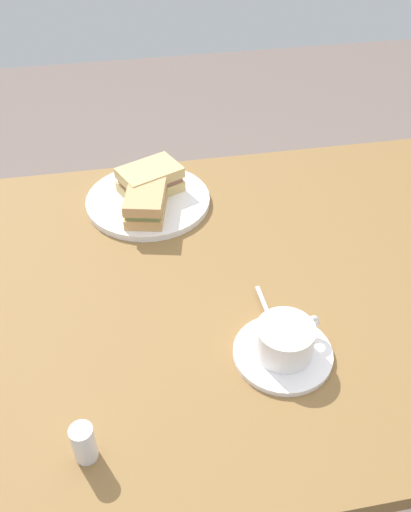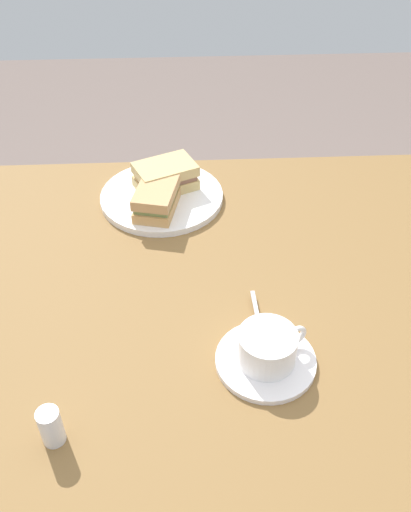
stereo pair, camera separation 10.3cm
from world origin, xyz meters
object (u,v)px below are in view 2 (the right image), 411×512
(sandwich_back, at_px, (157,197))
(dining_table, at_px, (238,323))
(sandwich_plate, at_px, (162,197))
(salt_shaker, at_px, (51,427))
(coffee_cup, at_px, (268,346))
(sandwich_front, at_px, (165,176))
(coffee_saucer, at_px, (266,361))
(spoon, at_px, (258,319))

(sandwich_back, bearing_deg, dining_table, -56.17)
(dining_table, bearing_deg, sandwich_plate, 117.61)
(salt_shaker, bearing_deg, coffee_cup, 20.71)
(sandwich_front, height_order, sandwich_back, sandwich_front)
(coffee_saucer, height_order, coffee_cup, coffee_cup)
(sandwich_front, xyz_separation_m, coffee_saucer, (0.16, -0.47, -0.04))
(sandwich_back, bearing_deg, sandwich_plate, 81.66)
(sandwich_plate, bearing_deg, sandwich_front, 69.76)
(coffee_saucer, bearing_deg, sandwich_back, 113.35)
(sandwich_back, distance_m, coffee_saucer, 0.44)
(sandwich_plate, xyz_separation_m, sandwich_front, (0.01, 0.03, 0.04))
(sandwich_front, relative_size, salt_shaker, 2.36)
(sandwich_front, bearing_deg, coffee_cup, -71.64)
(sandwich_back, distance_m, coffee_cup, 0.44)
(sandwich_plate, height_order, sandwich_front, sandwich_front)
(sandwich_back, xyz_separation_m, spoon, (0.17, -0.32, -0.03))
(coffee_saucer, bearing_deg, spoon, 91.70)
(coffee_cup, relative_size, salt_shaker, 1.80)
(coffee_saucer, bearing_deg, coffee_cup, 23.57)
(salt_shaker, bearing_deg, spoon, 32.76)
(sandwich_plate, height_order, sandwich_back, sandwich_back)
(spoon, bearing_deg, sandwich_plate, 113.87)
(dining_table, relative_size, sandwich_plate, 5.06)
(dining_table, bearing_deg, coffee_cup, -82.35)
(sandwich_back, xyz_separation_m, coffee_cup, (0.17, -0.40, -0.00))
(sandwich_plate, relative_size, sandwich_front, 1.78)
(sandwich_front, xyz_separation_m, spoon, (0.15, -0.39, -0.03))
(coffee_cup, height_order, salt_shaker, coffee_cup)
(dining_table, distance_m, coffee_saucer, 0.21)
(sandwich_plate, bearing_deg, coffee_cup, -69.62)
(salt_shaker, bearing_deg, sandwich_plate, 75.66)
(dining_table, height_order, sandwich_front, sandwich_front)
(sandwich_plate, xyz_separation_m, coffee_cup, (0.17, -0.45, 0.03))
(dining_table, distance_m, sandwich_front, 0.36)
(coffee_saucer, bearing_deg, salt_shaker, -159.30)
(sandwich_plate, distance_m, coffee_cup, 0.48)
(sandwich_front, distance_m, salt_shaker, 0.61)
(sandwich_plate, xyz_separation_m, sandwich_back, (-0.01, -0.05, 0.03))
(sandwich_front, bearing_deg, spoon, -68.69)
(sandwich_back, height_order, salt_shaker, sandwich_back)
(coffee_saucer, distance_m, salt_shaker, 0.33)
(sandwich_back, relative_size, coffee_saucer, 0.90)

